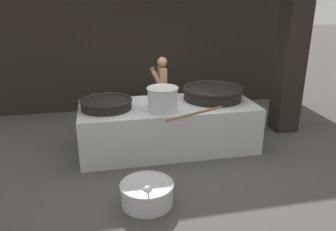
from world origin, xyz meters
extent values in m
plane|color=#474442|center=(0.00, 0.00, 0.00)|extent=(60.00, 60.00, 0.00)
cube|color=black|center=(0.00, 2.82, 2.22)|extent=(8.64, 0.24, 4.44)
cube|color=black|center=(2.75, 0.41, 2.22)|extent=(0.49, 0.49, 4.44)
cube|color=#B2B7B7|center=(0.00, 0.00, 0.45)|extent=(3.34, 1.42, 0.89)
cylinder|color=black|center=(-1.15, 0.00, 0.97)|extent=(0.92, 0.92, 0.15)
torus|color=black|center=(-1.15, 0.00, 1.05)|extent=(0.95, 0.95, 0.07)
cylinder|color=black|center=(0.95, 0.16, 1.00)|extent=(1.15, 1.15, 0.21)
torus|color=black|center=(0.95, 0.16, 1.11)|extent=(1.19, 1.19, 0.09)
cylinder|color=#B7B7BC|center=(-0.17, -0.34, 1.10)|extent=(0.53, 0.53, 0.42)
torus|color=#B7B7BC|center=(-0.17, -0.34, 1.31)|extent=(0.57, 0.57, 0.04)
cylinder|color=brown|center=(0.46, -0.61, 0.91)|extent=(1.39, 0.64, 0.04)
cube|color=brown|center=(1.09, -0.33, 0.90)|extent=(0.15, 0.14, 0.02)
cylinder|color=#9E7551|center=(0.12, 1.12, 0.39)|extent=(0.12, 0.12, 0.79)
cylinder|color=#9E7551|center=(0.14, 1.29, 0.39)|extent=(0.12, 0.12, 0.79)
cube|color=olive|center=(0.13, 1.21, 0.55)|extent=(0.21, 0.25, 0.51)
cube|color=#9E7551|center=(0.13, 1.21, 1.08)|extent=(0.19, 0.49, 0.58)
cylinder|color=#9E7551|center=(0.01, 0.98, 1.08)|extent=(0.32, 0.12, 0.54)
cylinder|color=#9E7551|center=(0.05, 1.46, 1.08)|extent=(0.32, 0.12, 0.54)
sphere|color=#9E7551|center=(0.13, 1.21, 1.49)|extent=(0.22, 0.22, 0.22)
cylinder|color=#B7B7BC|center=(-0.70, -1.81, 0.15)|extent=(0.74, 0.74, 0.31)
torus|color=#B7B7BC|center=(-0.70, -1.81, 0.31)|extent=(0.78, 0.78, 0.04)
cylinder|color=#6B9347|center=(-0.70, -1.81, 0.22)|extent=(0.65, 0.65, 0.08)
sphere|color=#B7B7BC|center=(-0.71, -1.94, 0.29)|extent=(0.13, 0.13, 0.13)
cylinder|color=#B7B7BC|center=(-0.73, -2.18, 0.46)|extent=(0.07, 0.50, 0.36)
camera|label=1|loc=(-1.26, -5.82, 2.77)|focal=35.00mm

